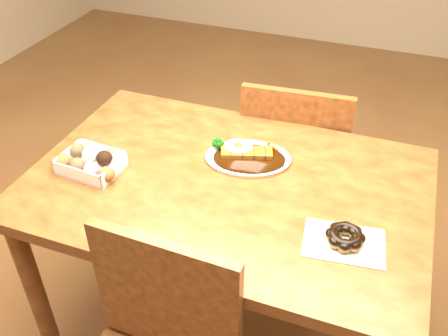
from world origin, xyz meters
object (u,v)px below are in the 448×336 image
(chair_far, at_px, (295,162))
(donut_box, at_px, (89,162))
(katsu_curry_plate, at_px, (247,156))
(pon_de_ring, at_px, (345,237))
(table, at_px, (226,205))

(chair_far, distance_m, donut_box, 0.87)
(katsu_curry_plate, height_order, donut_box, katsu_curry_plate)
(donut_box, xyz_separation_m, pon_de_ring, (0.80, -0.05, -0.01))
(table, distance_m, chair_far, 0.57)
(chair_far, relative_size, katsu_curry_plate, 2.83)
(donut_box, height_order, pon_de_ring, donut_box)
(pon_de_ring, bearing_deg, chair_far, 112.31)
(chair_far, xyz_separation_m, donut_box, (-0.52, -0.63, 0.30))
(chair_far, height_order, pon_de_ring, chair_far)
(chair_far, xyz_separation_m, pon_de_ring, (0.28, -0.68, 0.29))
(chair_far, distance_m, katsu_curry_plate, 0.50)
(table, distance_m, pon_de_ring, 0.42)
(table, relative_size, donut_box, 5.62)
(table, distance_m, donut_box, 0.45)
(katsu_curry_plate, distance_m, pon_de_ring, 0.45)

